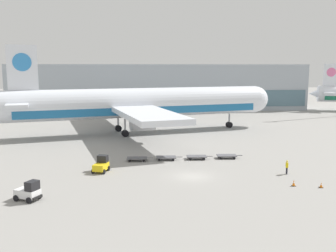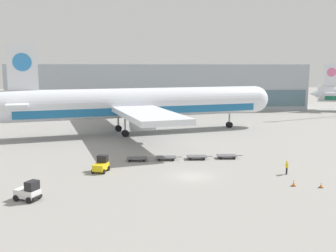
{
  "view_description": "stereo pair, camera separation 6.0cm",
  "coord_description": "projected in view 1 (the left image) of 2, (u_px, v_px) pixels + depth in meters",
  "views": [
    {
      "loc": [
        -6.99,
        -43.14,
        12.93
      ],
      "look_at": [
        -1.57,
        14.1,
        4.0
      ],
      "focal_mm": 40.0,
      "sensor_mm": 36.0,
      "label": 1
    },
    {
      "loc": [
        -6.93,
        -43.15,
        12.93
      ],
      "look_at": [
        -1.57,
        14.1,
        4.0
      ],
      "focal_mm": 40.0,
      "sensor_mm": 36.0,
      "label": 2
    }
  ],
  "objects": [
    {
      "name": "ground_plane",
      "position": [
        192.0,
        176.0,
        45.08
      ],
      "size": [
        400.0,
        400.0,
        0.0
      ],
      "primitive_type": "plane",
      "color": "gray"
    },
    {
      "name": "terminal_building",
      "position": [
        159.0,
        87.0,
        118.82
      ],
      "size": [
        90.0,
        18.2,
        14.0
      ],
      "color": "#9EA8B2",
      "rests_on": "ground_plane"
    },
    {
      "name": "airplane_main",
      "position": [
        138.0,
        104.0,
        74.27
      ],
      "size": [
        57.08,
        48.52,
        17.0
      ],
      "rotation": [
        0.0,
        0.0,
        0.24
      ],
      "color": "silver",
      "rests_on": "ground_plane"
    },
    {
      "name": "baggage_tug_foreground",
      "position": [
        29.0,
        192.0,
        36.87
      ],
      "size": [
        2.81,
        2.48,
        2.0
      ],
      "rotation": [
        0.0,
        0.0,
        -0.48
      ],
      "color": "silver",
      "rests_on": "ground_plane"
    },
    {
      "name": "baggage_tug_mid",
      "position": [
        101.0,
        165.0,
        47.06
      ],
      "size": [
        2.23,
        2.74,
        2.0
      ],
      "rotation": [
        0.0,
        0.0,
        1.27
      ],
      "color": "yellow",
      "rests_on": "ground_plane"
    },
    {
      "name": "baggage_dolly_lead",
      "position": [
        137.0,
        158.0,
        52.51
      ],
      "size": [
        3.74,
        1.68,
        0.48
      ],
      "rotation": [
        0.0,
        0.0,
        -0.06
      ],
      "color": "#56565B",
      "rests_on": "ground_plane"
    },
    {
      "name": "baggage_dolly_second",
      "position": [
        166.0,
        157.0,
        53.09
      ],
      "size": [
        3.74,
        1.68,
        0.48
      ],
      "rotation": [
        0.0,
        0.0,
        -0.06
      ],
      "color": "#56565B",
      "rests_on": "ground_plane"
    },
    {
      "name": "baggage_dolly_third",
      "position": [
        197.0,
        157.0,
        53.52
      ],
      "size": [
        3.74,
        1.68,
        0.48
      ],
      "rotation": [
        0.0,
        0.0,
        -0.06
      ],
      "color": "#56565B",
      "rests_on": "ground_plane"
    },
    {
      "name": "baggage_dolly_trail",
      "position": [
        227.0,
        156.0,
        54.05
      ],
      "size": [
        3.74,
        1.68,
        0.48
      ],
      "rotation": [
        0.0,
        0.0,
        -0.06
      ],
      "color": "#56565B",
      "rests_on": "ground_plane"
    },
    {
      "name": "ground_crew_near",
      "position": [
        287.0,
        166.0,
        45.89
      ],
      "size": [
        0.24,
        0.57,
        1.74
      ],
      "rotation": [
        0.0,
        0.0,
        4.65
      ],
      "color": "black",
      "rests_on": "ground_plane"
    },
    {
      "name": "traffic_cone_near",
      "position": [
        294.0,
        183.0,
        41.36
      ],
      "size": [
        0.4,
        0.4,
        0.7
      ],
      "color": "black",
      "rests_on": "ground_plane"
    },
    {
      "name": "traffic_cone_far",
      "position": [
        321.0,
        185.0,
        40.81
      ],
      "size": [
        0.4,
        0.4,
        0.58
      ],
      "color": "black",
      "rests_on": "ground_plane"
    }
  ]
}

